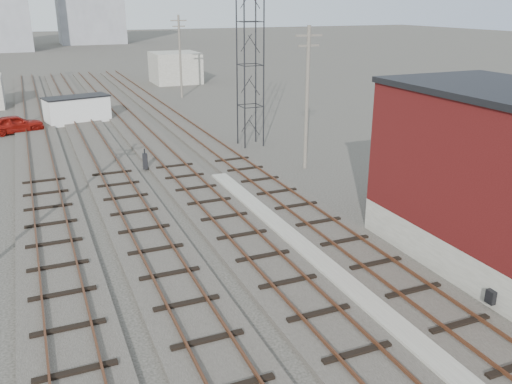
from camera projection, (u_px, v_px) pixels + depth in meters
ground at (121, 99)px, 61.09m from camera, size 320.00×320.00×0.00m
track_right at (197, 136)px, 43.72m from camera, size 3.20×90.00×0.39m
track_mid_right at (148, 140)px, 42.25m from camera, size 3.20×90.00×0.39m
track_mid_left at (95, 145)px, 40.78m from camera, size 3.20×90.00×0.39m
track_left at (39, 151)px, 39.32m from camera, size 3.20×90.00×0.39m
platform_curb at (336, 277)px, 21.25m from camera, size 0.90×28.00×0.26m
lattice_tower at (250, 43)px, 38.89m from camera, size 1.60×1.60×15.00m
utility_pole_right_a at (307, 95)px, 34.07m from camera, size 1.80×0.24×9.00m
utility_pole_right_b at (180, 54)px, 60.14m from camera, size 1.80×0.24×9.00m
shed_right at (175, 68)px, 72.41m from camera, size 6.00×6.00×4.00m
switch_stand at (145, 161)px, 34.90m from camera, size 0.38×0.38×1.34m
site_trailer at (77, 109)px, 48.70m from camera, size 6.03×3.65×2.37m
car_red at (15, 124)px, 44.82m from camera, size 4.77×2.72×1.53m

